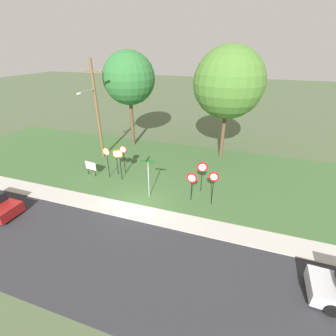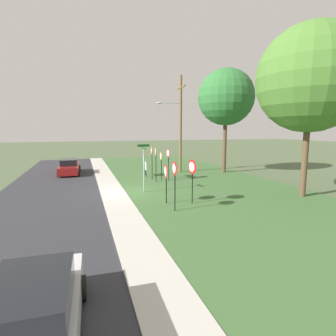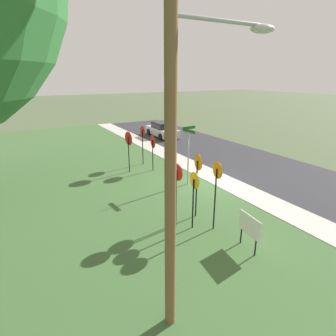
% 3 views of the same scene
% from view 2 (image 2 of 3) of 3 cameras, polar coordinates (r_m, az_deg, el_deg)
% --- Properties ---
extents(ground_plane, '(160.00, 160.00, 0.00)m').
position_cam_2_polar(ground_plane, '(18.00, -9.14, -5.17)').
color(ground_plane, '#4C5B3D').
extents(road_asphalt, '(44.00, 6.40, 0.01)m').
position_cam_2_polar(road_asphalt, '(17.95, -24.54, -5.85)').
color(road_asphalt, '#2D2D33').
rests_on(road_asphalt, ground_plane).
extents(sidewalk_strip, '(44.00, 1.60, 0.06)m').
position_cam_2_polar(sidewalk_strip, '(17.89, -11.68, -5.22)').
color(sidewalk_strip, '#BCB7AD').
rests_on(sidewalk_strip, ground_plane).
extents(grass_median, '(44.00, 12.00, 0.04)m').
position_cam_2_polar(grass_median, '(19.76, 8.35, -3.88)').
color(grass_median, '#3D6033').
rests_on(grass_median, ground_plane).
extents(stop_sign_near_left, '(0.65, 0.11, 2.55)m').
position_cam_2_polar(stop_sign_near_left, '(21.46, 0.07, 2.17)').
color(stop_sign_near_left, black).
rests_on(stop_sign_near_left, grass_median).
extents(stop_sign_near_right, '(0.64, 0.11, 2.27)m').
position_cam_2_polar(stop_sign_near_right, '(21.76, -1.50, 1.70)').
color(stop_sign_near_right, black).
rests_on(stop_sign_near_right, grass_median).
extents(stop_sign_far_left, '(0.63, 0.12, 2.68)m').
position_cam_2_polar(stop_sign_far_left, '(21.98, -3.51, 2.52)').
color(stop_sign_far_left, black).
rests_on(stop_sign_far_left, grass_median).
extents(stop_sign_far_center, '(0.65, 0.14, 2.68)m').
position_cam_2_polar(stop_sign_far_center, '(20.86, -2.67, 2.25)').
color(stop_sign_far_center, black).
rests_on(stop_sign_far_center, grass_median).
extents(yield_sign_near_left, '(0.82, 0.16, 2.48)m').
position_cam_2_polar(yield_sign_near_left, '(14.73, 5.16, -0.55)').
color(yield_sign_near_left, black).
rests_on(yield_sign_near_left, grass_median).
extents(yield_sign_near_right, '(0.71, 0.10, 2.55)m').
position_cam_2_polar(yield_sign_near_right, '(13.27, 1.38, -1.31)').
color(yield_sign_near_right, black).
rests_on(yield_sign_near_right, grass_median).
extents(yield_sign_far_left, '(0.80, 0.12, 2.22)m').
position_cam_2_polar(yield_sign_far_left, '(14.71, -0.50, -1.36)').
color(yield_sign_far_left, black).
rests_on(yield_sign_far_left, grass_median).
extents(street_name_post, '(0.96, 0.81, 3.15)m').
position_cam_2_polar(street_name_post, '(17.41, -5.23, 0.83)').
color(street_name_post, '#9EA0A8').
rests_on(street_name_post, grass_median).
extents(utility_pole, '(2.10, 2.54, 9.10)m').
position_cam_2_polar(utility_pole, '(25.63, 2.37, 10.04)').
color(utility_pole, brown).
rests_on(utility_pole, grass_median).
extents(notice_board, '(1.09, 0.18, 1.25)m').
position_cam_2_polar(notice_board, '(23.64, -4.81, 0.28)').
color(notice_board, black).
rests_on(notice_board, grass_median).
extents(oak_tree_left, '(5.23, 5.23, 9.71)m').
position_cam_2_polar(oak_tree_left, '(26.19, 12.33, 14.57)').
color(oak_tree_left, brown).
rests_on(oak_tree_left, grass_median).
extents(oak_tree_right, '(6.28, 6.28, 10.19)m').
position_cam_2_polar(oak_tree_right, '(18.38, 28.26, 16.48)').
color(oak_tree_right, brown).
rests_on(oak_tree_right, grass_median).
extents(parked_sedan_distant, '(4.32, 1.99, 1.39)m').
position_cam_2_polar(parked_sedan_distant, '(6.25, -27.23, -26.82)').
color(parked_sedan_distant, silver).
rests_on(parked_sedan_distant, road_asphalt).
extents(parked_hatchback_near, '(4.65, 1.97, 1.39)m').
position_cam_2_polar(parked_hatchback_near, '(26.68, -20.38, 0.20)').
color(parked_hatchback_near, maroon).
rests_on(parked_hatchback_near, road_asphalt).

